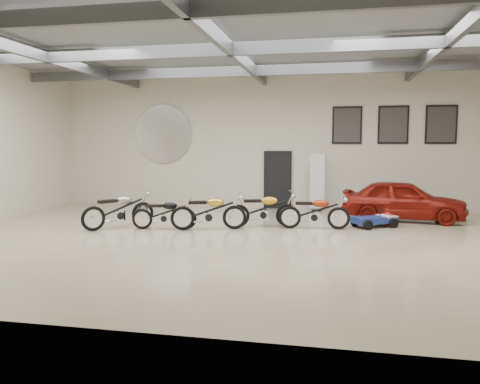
% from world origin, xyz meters
% --- Properties ---
extents(floor, '(16.00, 12.00, 0.01)m').
position_xyz_m(floor, '(0.00, 0.00, 0.00)').
color(floor, beige).
rests_on(floor, ground).
extents(ceiling, '(16.00, 12.00, 0.01)m').
position_xyz_m(ceiling, '(0.00, 0.00, 5.00)').
color(ceiling, slate).
rests_on(ceiling, back_wall).
extents(back_wall, '(16.00, 0.02, 5.00)m').
position_xyz_m(back_wall, '(0.00, 6.00, 2.50)').
color(back_wall, beige).
rests_on(back_wall, floor).
extents(ceiling_beams, '(15.80, 11.80, 0.32)m').
position_xyz_m(ceiling_beams, '(0.00, 0.00, 4.75)').
color(ceiling_beams, '#515358').
rests_on(ceiling_beams, ceiling).
extents(door, '(0.92, 0.08, 2.10)m').
position_xyz_m(door, '(0.50, 5.95, 1.05)').
color(door, black).
rests_on(door, back_wall).
extents(logo_plaque, '(2.30, 0.06, 1.16)m').
position_xyz_m(logo_plaque, '(-4.00, 5.95, 2.80)').
color(logo_plaque, silver).
rests_on(logo_plaque, back_wall).
extents(poster_left, '(1.05, 0.08, 1.35)m').
position_xyz_m(poster_left, '(3.00, 5.96, 3.10)').
color(poster_left, black).
rests_on(poster_left, back_wall).
extents(poster_mid, '(1.05, 0.08, 1.35)m').
position_xyz_m(poster_mid, '(4.60, 5.96, 3.10)').
color(poster_mid, black).
rests_on(poster_mid, back_wall).
extents(poster_right, '(1.05, 0.08, 1.35)m').
position_xyz_m(poster_right, '(6.20, 5.96, 3.10)').
color(poster_right, black).
rests_on(poster_right, back_wall).
extents(oil_sign, '(0.72, 0.10, 0.72)m').
position_xyz_m(oil_sign, '(1.90, 5.95, 1.70)').
color(oil_sign, white).
rests_on(oil_sign, back_wall).
extents(banner_stand, '(0.58, 0.33, 2.00)m').
position_xyz_m(banner_stand, '(1.99, 5.50, 1.00)').
color(banner_stand, white).
rests_on(banner_stand, floor).
extents(motorcycle_silver, '(1.91, 2.10, 1.13)m').
position_xyz_m(motorcycle_silver, '(-3.53, 0.94, 0.57)').
color(motorcycle_silver, silver).
rests_on(motorcycle_silver, floor).
extents(motorcycle_black, '(1.89, 0.92, 0.94)m').
position_xyz_m(motorcycle_black, '(-2.19, 1.05, 0.47)').
color(motorcycle_black, silver).
rests_on(motorcycle_black, floor).
extents(motorcycle_gold, '(2.21, 1.26, 1.10)m').
position_xyz_m(motorcycle_gold, '(-0.91, 1.20, 0.55)').
color(motorcycle_gold, silver).
rests_on(motorcycle_gold, floor).
extents(motorcycle_yellow, '(2.17, 1.20, 1.08)m').
position_xyz_m(motorcycle_yellow, '(0.53, 1.98, 0.54)').
color(motorcycle_yellow, silver).
rests_on(motorcycle_yellow, floor).
extents(motorcycle_red, '(2.03, 0.78, 1.03)m').
position_xyz_m(motorcycle_red, '(2.03, 1.92, 0.52)').
color(motorcycle_red, silver).
rests_on(motorcycle_red, floor).
extents(go_kart, '(1.74, 1.48, 0.58)m').
position_xyz_m(go_kart, '(3.87, 2.61, 0.29)').
color(go_kart, navy).
rests_on(go_kart, floor).
extents(vintage_car, '(2.00, 3.97, 1.30)m').
position_xyz_m(vintage_car, '(4.74, 4.00, 0.65)').
color(vintage_car, maroon).
rests_on(vintage_car, floor).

